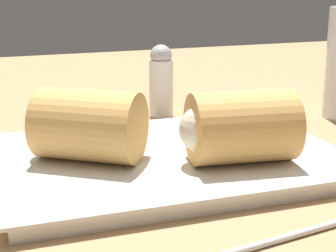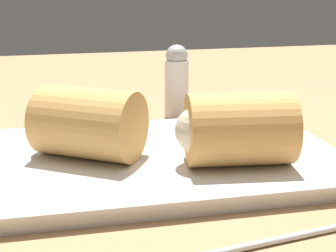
{
  "view_description": "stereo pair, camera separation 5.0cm",
  "coord_description": "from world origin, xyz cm",
  "views": [
    {
      "loc": [
        -19.43,
        -47.42,
        19.99
      ],
      "look_at": [
        -3.61,
        -1.47,
        5.99
      ],
      "focal_mm": 60.0,
      "sensor_mm": 36.0,
      "label": 1
    },
    {
      "loc": [
        -14.61,
        -48.81,
        19.99
      ],
      "look_at": [
        -3.61,
        -1.47,
        5.99
      ],
      "focal_mm": 60.0,
      "sensor_mm": 36.0,
      "label": 2
    }
  ],
  "objects": [
    {
      "name": "salt_shaker",
      "position": [
        1.56,
        16.13,
        6.44
      ],
      "size": [
        2.94,
        2.94,
        8.83
      ],
      "color": "silver",
      "rests_on": "table_surface"
    },
    {
      "name": "roll_front_left",
      "position": [
        1.07,
        -5.76,
        6.61
      ],
      "size": [
        10.34,
        7.26,
        6.22
      ],
      "color": "#DBA356",
      "rests_on": "serving_plate"
    },
    {
      "name": "roll_front_right",
      "position": [
        -11.18,
        -0.78,
        6.61
      ],
      "size": [
        10.89,
        10.18,
        6.22
      ],
      "color": "#DBA356",
      "rests_on": "serving_plate"
    },
    {
      "name": "table_surface",
      "position": [
        0.0,
        0.0,
        1.0
      ],
      "size": [
        180.0,
        140.0,
        2.0
      ],
      "color": "#A87F54",
      "rests_on": "ground"
    },
    {
      "name": "serving_plate",
      "position": [
        -3.61,
        -1.47,
        2.76
      ],
      "size": [
        30.92,
        22.29,
        1.5
      ],
      "color": "silver",
      "rests_on": "table_surface"
    }
  ]
}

